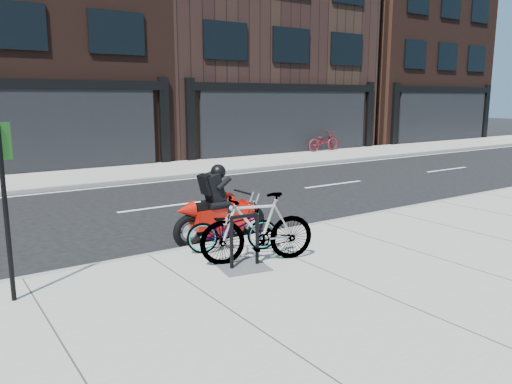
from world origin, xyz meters
TOP-DOWN VIEW (x-y plane):
  - ground at (0.00, 0.00)m, footprint 120.00×120.00m
  - sidewalk_near at (0.00, -5.00)m, footprint 60.00×6.00m
  - sidewalk_far at (0.00, 7.75)m, footprint 60.00×3.50m
  - building_mideast at (10.00, 14.50)m, footprint 12.00×10.00m
  - building_east at (22.00, 14.50)m, footprint 10.00×10.00m
  - bike_rack at (-0.95, -3.41)m, footprint 0.51×0.10m
  - bicycle_front at (-0.68, -2.60)m, footprint 1.70×1.12m
  - bicycle_rear at (-0.64, -3.32)m, footprint 1.99×1.09m
  - motorcycle at (-0.24, -1.60)m, footprint 2.08×0.45m
  - bicycle_far at (11.76, 9.00)m, footprint 1.91×0.70m
  - utility_grate at (-0.98, -3.39)m, footprint 0.87×0.87m
  - sign_post at (-4.24, -2.80)m, footprint 0.30×0.14m

SIDE VIEW (x-z plane):
  - ground at x=0.00m, z-range 0.00..0.00m
  - sidewalk_near at x=0.00m, z-range 0.00..0.13m
  - sidewalk_far at x=0.00m, z-range 0.00..0.13m
  - utility_grate at x=-0.98m, z-range 0.13..0.15m
  - bicycle_front at x=-0.68m, z-range 0.13..0.98m
  - bicycle_far at x=11.76m, z-range 0.13..1.13m
  - motorcycle at x=-0.24m, z-range -0.15..1.41m
  - bike_rack at x=-0.95m, z-range 0.21..1.07m
  - bicycle_rear at x=-0.64m, z-range 0.13..1.28m
  - sign_post at x=-4.24m, z-range 0.36..2.72m
  - building_mideast at x=10.00m, z-range 0.00..12.50m
  - building_east at x=22.00m, z-range 0.00..13.00m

